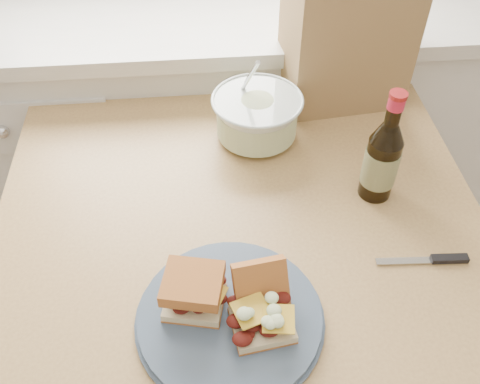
{
  "coord_description": "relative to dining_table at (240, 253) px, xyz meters",
  "views": [
    {
      "loc": [
        0.01,
        0.26,
        1.63
      ],
      "look_at": [
        0.08,
        0.97,
        0.9
      ],
      "focal_mm": 40.0,
      "sensor_mm": 36.0,
      "label": 1
    }
  ],
  "objects": [
    {
      "name": "knife",
      "position": [
        0.36,
        -0.14,
        0.13
      ],
      "size": [
        0.17,
        0.03,
        0.01
      ],
      "rotation": [
        0.0,
        0.0,
        -0.05
      ],
      "color": "silver",
      "rests_on": "dining_table"
    },
    {
      "name": "sandwich_left",
      "position": [
        -0.1,
        -0.21,
        0.18
      ],
      "size": [
        0.11,
        0.11,
        0.07
      ],
      "rotation": [
        0.0,
        0.0,
        -0.22
      ],
      "color": "beige",
      "rests_on": "plate"
    },
    {
      "name": "dining_table",
      "position": [
        0.0,
        0.0,
        0.0
      ],
      "size": [
        0.99,
        0.99,
        0.82
      ],
      "rotation": [
        0.0,
        0.0,
        0.0
      ],
      "color": "tan",
      "rests_on": "ground"
    },
    {
      "name": "sandwich_right",
      "position": [
        0.01,
        -0.24,
        0.17
      ],
      "size": [
        0.11,
        0.15,
        0.08
      ],
      "rotation": [
        0.0,
        0.0,
        0.14
      ],
      "color": "beige",
      "rests_on": "plate"
    },
    {
      "name": "beer_bottle",
      "position": [
        0.29,
        0.04,
        0.22
      ],
      "size": [
        0.07,
        0.07,
        0.25
      ],
      "rotation": [
        0.0,
        0.0,
        0.24
      ],
      "color": "black",
      "rests_on": "dining_table"
    },
    {
      "name": "cabinet_run",
      "position": [
        -0.08,
        0.72,
        -0.23
      ],
      "size": [
        2.5,
        0.64,
        0.94
      ],
      "color": "white",
      "rests_on": "ground"
    },
    {
      "name": "paper_bag",
      "position": [
        0.29,
        0.4,
        0.31
      ],
      "size": [
        0.3,
        0.21,
        0.37
      ],
      "primitive_type": "cube",
      "rotation": [
        0.0,
        0.0,
        0.11
      ],
      "color": "#936F47",
      "rests_on": "dining_table"
    },
    {
      "name": "plate",
      "position": [
        -0.04,
        -0.23,
        0.13
      ],
      "size": [
        0.31,
        0.31,
        0.02
      ],
      "primitive_type": "cylinder",
      "color": "#42546B",
      "rests_on": "dining_table"
    },
    {
      "name": "coleslaw_bowl",
      "position": [
        0.06,
        0.25,
        0.17
      ],
      "size": [
        0.21,
        0.21,
        0.21
      ],
      "color": "silver",
      "rests_on": "dining_table"
    }
  ]
}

